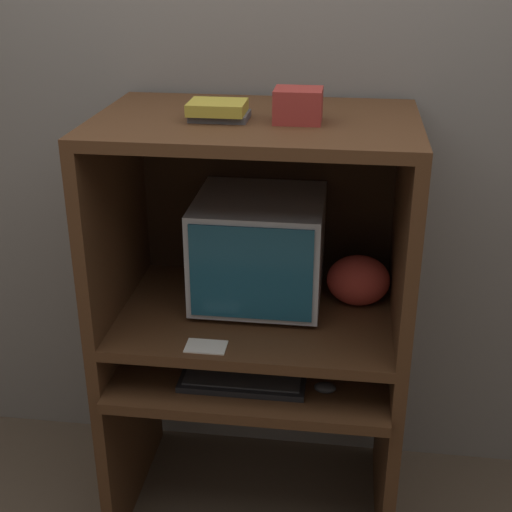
% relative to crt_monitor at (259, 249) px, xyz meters
% --- Properties ---
extents(wall_back, '(6.00, 0.06, 2.60)m').
position_rel_crt_monitor_xyz_m(wall_back, '(-0.00, 0.30, 0.30)').
color(wall_back, gray).
rests_on(wall_back, ground_plane).
extents(desk_base, '(0.97, 0.68, 0.64)m').
position_rel_crt_monitor_xyz_m(desk_base, '(-0.00, -0.13, -0.60)').
color(desk_base, '#4C2D19').
rests_on(desk_base, ground_plane).
extents(desk_monitor_shelf, '(0.97, 0.64, 0.17)m').
position_rel_crt_monitor_xyz_m(desk_monitor_shelf, '(-0.00, -0.08, -0.23)').
color(desk_monitor_shelf, '#4C2D19').
rests_on(desk_monitor_shelf, desk_base).
extents(hutch_upper, '(0.97, 0.64, 0.65)m').
position_rel_crt_monitor_xyz_m(hutch_upper, '(-0.00, -0.05, 0.24)').
color(hutch_upper, '#4C2D19').
rests_on(hutch_upper, desk_monitor_shelf).
extents(crt_monitor, '(0.42, 0.42, 0.36)m').
position_rel_crt_monitor_xyz_m(crt_monitor, '(0.00, 0.00, 0.00)').
color(crt_monitor, '#B2B2B7').
rests_on(crt_monitor, desk_monitor_shelf).
extents(keyboard, '(0.40, 0.17, 0.03)m').
position_rel_crt_monitor_xyz_m(keyboard, '(-0.02, -0.26, -0.34)').
color(keyboard, black).
rests_on(keyboard, desk_base).
extents(mouse, '(0.07, 0.05, 0.03)m').
position_rel_crt_monitor_xyz_m(mouse, '(0.24, -0.28, -0.34)').
color(mouse, '#28282B').
rests_on(mouse, desk_base).
extents(snack_bag, '(0.21, 0.16, 0.17)m').
position_rel_crt_monitor_xyz_m(snack_bag, '(0.33, 0.01, -0.10)').
color(snack_bag, '#BC382D').
rests_on(snack_bag, desk_monitor_shelf).
extents(book_stack, '(0.17, 0.14, 0.05)m').
position_rel_crt_monitor_xyz_m(book_stack, '(-0.11, -0.13, 0.49)').
color(book_stack, '#4C4C51').
rests_on(book_stack, hutch_upper).
extents(paper_card, '(0.12, 0.08, 0.00)m').
position_rel_crt_monitor_xyz_m(paper_card, '(-0.12, -0.33, -0.19)').
color(paper_card, white).
rests_on(paper_card, desk_monitor_shelf).
extents(storage_box, '(0.14, 0.12, 0.10)m').
position_rel_crt_monitor_xyz_m(storage_box, '(0.13, -0.12, 0.51)').
color(storage_box, maroon).
rests_on(storage_box, hutch_upper).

